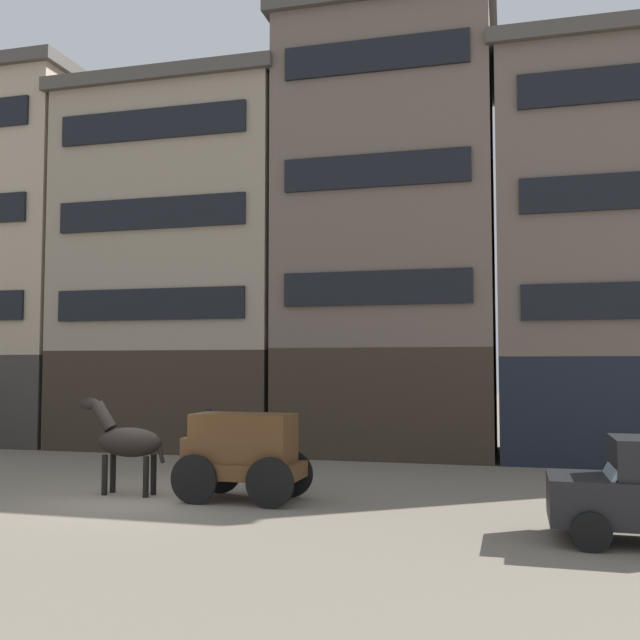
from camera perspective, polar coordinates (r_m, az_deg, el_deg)
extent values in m
plane|color=slate|center=(17.86, -14.39, -13.44)|extent=(120.00, 120.00, 0.00)
cube|color=#33281E|center=(28.35, -10.86, -6.10)|extent=(8.50, 5.38, 3.60)
cube|color=gray|center=(28.81, -10.70, 7.17)|extent=(8.50, 5.38, 9.65)
cube|color=#47423D|center=(30.16, -10.59, 16.69)|extent=(9.00, 5.88, 0.50)
cube|color=black|center=(25.94, -13.38, 1.22)|extent=(7.14, 0.12, 1.10)
cube|color=black|center=(26.40, -13.28, 8.19)|extent=(7.14, 0.12, 1.10)
cube|color=black|center=(27.23, -13.18, 14.83)|extent=(7.14, 0.12, 1.10)
cube|color=#33281E|center=(25.93, 5.54, -6.34)|extent=(7.31, 5.38, 3.65)
cube|color=#66564C|center=(26.66, 5.44, 10.18)|extent=(7.31, 5.38, 11.52)
cube|color=#47423D|center=(28.68, 5.37, 21.93)|extent=(7.81, 5.88, 0.50)
cube|color=black|center=(23.32, 4.42, 2.56)|extent=(6.14, 0.12, 1.10)
cube|color=black|center=(24.03, 4.37, 11.70)|extent=(6.14, 0.12, 1.10)
cube|color=black|center=(25.31, 4.33, 20.12)|extent=(6.14, 0.12, 1.10)
cube|color=black|center=(25.93, 23.63, -6.39)|extent=(8.58, 5.38, 3.35)
cube|color=#66564C|center=(26.39, 23.27, 8.06)|extent=(8.58, 5.38, 9.85)
cube|color=#47423D|center=(27.87, 23.00, 18.54)|extent=(9.08, 5.88, 0.50)
cube|color=brown|center=(16.96, -6.08, -11.67)|extent=(2.73, 1.36, 0.36)
cube|color=brown|center=(16.87, -6.06, -9.22)|extent=(2.32, 1.16, 1.10)
cube|color=brown|center=(17.36, -9.63, -9.86)|extent=(0.42, 1.05, 0.50)
cylinder|color=black|center=(16.70, -9.95, -12.29)|extent=(1.10, 0.11, 1.10)
cylinder|color=black|center=(17.98, -7.93, -11.67)|extent=(1.10, 0.11, 1.10)
cylinder|color=black|center=(16.01, -3.99, -12.71)|extent=(1.10, 0.11, 1.10)
cylinder|color=black|center=(17.34, -2.36, -12.01)|extent=(1.10, 0.11, 1.10)
ellipsoid|color=black|center=(18.11, -14.80, -9.31)|extent=(1.71, 0.64, 0.70)
cylinder|color=black|center=(18.44, -16.71, -7.30)|extent=(0.67, 0.34, 0.76)
ellipsoid|color=black|center=(18.64, -17.74, -6.31)|extent=(0.57, 0.25, 0.30)
cylinder|color=black|center=(17.73, -12.53, -9.95)|extent=(0.27, 0.11, 0.65)
cylinder|color=black|center=(18.34, -16.64, -11.63)|extent=(0.14, 0.14, 0.95)
cylinder|color=black|center=(18.64, -16.03, -11.51)|extent=(0.14, 0.14, 0.95)
cylinder|color=black|center=(17.78, -13.58, -11.95)|extent=(0.14, 0.14, 0.95)
cylinder|color=black|center=(18.09, -13.01, -11.81)|extent=(0.14, 0.14, 0.95)
cube|color=silver|center=(13.99, 22.28, -10.49)|extent=(0.35, 1.32, 0.56)
cylinder|color=black|center=(13.29, 20.63, -15.38)|extent=(0.66, 0.19, 0.66)
cylinder|color=black|center=(14.93, 20.00, -14.05)|extent=(0.66, 0.19, 0.66)
cylinder|color=black|center=(21.94, -9.04, -10.50)|extent=(0.16, 0.16, 0.85)
cylinder|color=black|center=(21.86, -8.55, -10.53)|extent=(0.16, 0.16, 0.85)
cylinder|color=black|center=(21.82, -8.78, -8.60)|extent=(0.49, 0.49, 0.62)
sphere|color=tan|center=(21.79, -8.77, -7.45)|extent=(0.22, 0.22, 0.22)
cylinder|color=black|center=(21.78, -8.76, -7.19)|extent=(0.28, 0.28, 0.02)
cylinder|color=black|center=(21.78, -8.76, -7.06)|extent=(0.18, 0.18, 0.09)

